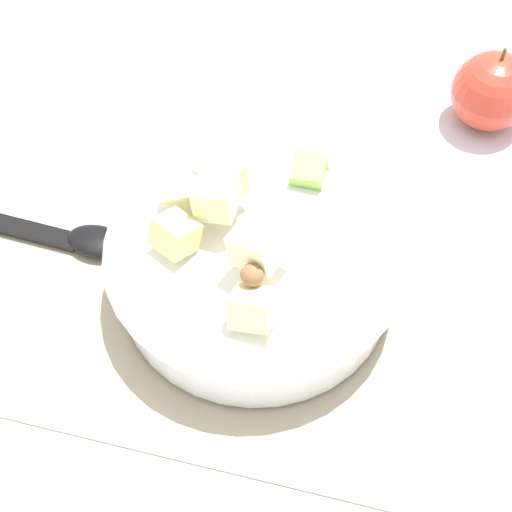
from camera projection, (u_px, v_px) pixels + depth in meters
The scene contains 5 objects.
ground_plane at pixel (242, 279), 0.68m from camera, with size 2.40×2.40×0.00m, color silver.
placemat at pixel (242, 277), 0.68m from camera, with size 0.51×0.36×0.01m, color tan.
salad_bowl at pixel (255, 260), 0.64m from camera, with size 0.26×0.26×0.11m.
serving_spoon at pixel (62, 234), 0.70m from camera, with size 0.19×0.04×0.01m.
whole_apple at pixel (492, 91), 0.77m from camera, with size 0.08×0.08×0.09m.
Camera 1 is at (-0.11, 0.37, 0.56)m, focal length 52.29 mm.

